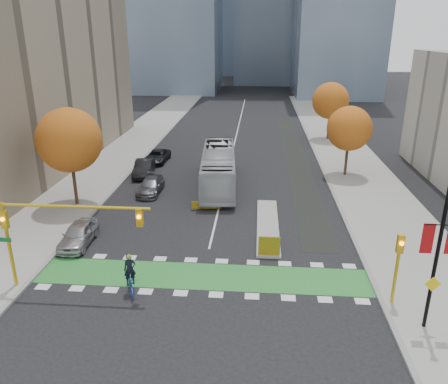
% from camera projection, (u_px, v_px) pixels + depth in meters
% --- Properties ---
extents(ground, '(300.00, 300.00, 0.00)m').
position_uv_depth(ground, '(199.00, 290.00, 24.76)').
color(ground, black).
rests_on(ground, ground).
extents(sidewalk_west, '(7.00, 120.00, 0.15)m').
position_uv_depth(sidewalk_west, '(94.00, 175.00, 44.46)').
color(sidewalk_west, gray).
rests_on(sidewalk_west, ground).
extents(sidewalk_east, '(7.00, 120.00, 0.15)m').
position_uv_depth(sidewalk_east, '(364.00, 182.00, 42.44)').
color(sidewalk_east, gray).
rests_on(sidewalk_east, ground).
extents(curb_west, '(0.30, 120.00, 0.16)m').
position_uv_depth(curb_west, '(128.00, 176.00, 44.20)').
color(curb_west, gray).
rests_on(curb_west, ground).
extents(curb_east, '(0.30, 120.00, 0.16)m').
position_uv_depth(curb_east, '(328.00, 181.00, 42.70)').
color(curb_east, gray).
rests_on(curb_east, ground).
extents(bike_crossing, '(20.00, 3.00, 0.01)m').
position_uv_depth(bike_crossing, '(203.00, 276.00, 26.16)').
color(bike_crossing, '#2A8030').
rests_on(bike_crossing, ground).
extents(centre_line, '(0.15, 70.00, 0.01)m').
position_uv_depth(centre_line, '(236.00, 135.00, 62.19)').
color(centre_line, silver).
rests_on(centre_line, ground).
extents(bike_lane_paint, '(2.50, 50.00, 0.01)m').
position_uv_depth(bike_lane_paint, '(294.00, 154.00, 52.27)').
color(bike_lane_paint, black).
rests_on(bike_lane_paint, ground).
extents(median_island, '(1.60, 10.00, 0.16)m').
position_uv_depth(median_island, '(268.00, 225.00, 32.86)').
color(median_island, gray).
rests_on(median_island, ground).
extents(hazard_board, '(1.40, 0.12, 1.30)m').
position_uv_depth(hazard_board, '(269.00, 246.00, 28.12)').
color(hazard_board, yellow).
rests_on(hazard_board, median_island).
extents(tree_west, '(5.20, 5.20, 8.22)m').
position_uv_depth(tree_west, '(69.00, 140.00, 34.95)').
color(tree_west, '#332114').
rests_on(tree_west, ground).
extents(tree_east_near, '(4.40, 4.40, 7.08)m').
position_uv_depth(tree_east_near, '(349.00, 129.00, 42.78)').
color(tree_east_near, '#332114').
rests_on(tree_east_near, ground).
extents(tree_east_far, '(4.80, 4.80, 7.65)m').
position_uv_depth(tree_east_far, '(331.00, 101.00, 57.58)').
color(tree_east_far, '#332114').
rests_on(tree_east_far, ground).
extents(traffic_signal_west, '(8.53, 0.56, 5.20)m').
position_uv_depth(traffic_signal_west, '(51.00, 224.00, 23.49)').
color(traffic_signal_west, '#BF9914').
rests_on(traffic_signal_west, ground).
extents(traffic_signal_east, '(0.35, 0.43, 4.10)m').
position_uv_depth(traffic_signal_east, '(398.00, 259.00, 22.56)').
color(traffic_signal_east, '#BF9914').
rests_on(traffic_signal_east, ground).
extents(banner_lamppost, '(1.65, 0.36, 8.28)m').
position_uv_depth(banner_lamppost, '(439.00, 245.00, 19.97)').
color(banner_lamppost, black).
rests_on(banner_lamppost, ground).
extents(cyclist, '(1.42, 2.17, 2.37)m').
position_uv_depth(cyclist, '(131.00, 280.00, 24.30)').
color(cyclist, '#223B9F').
rests_on(cyclist, ground).
extents(bus, '(3.93, 12.98, 3.56)m').
position_uv_depth(bus, '(218.00, 168.00, 40.96)').
color(bus, '#B7BCBF').
rests_on(bus, ground).
extents(parked_car_a, '(1.92, 4.50, 1.52)m').
position_uv_depth(parked_car_a, '(78.00, 234.00, 29.85)').
color(parked_car_a, '#A8A7AD').
rests_on(parked_car_a, ground).
extents(parked_car_b, '(2.09, 4.94, 1.59)m').
position_uv_depth(parked_car_b, '(144.00, 168.00, 44.29)').
color(parked_car_b, black).
rests_on(parked_car_b, ground).
extents(parked_car_c, '(1.90, 4.66, 1.35)m').
position_uv_depth(parked_car_c, '(151.00, 186.00, 39.50)').
color(parked_car_c, '#525258').
rests_on(parked_car_c, ground).
extents(parked_car_d, '(2.40, 4.87, 1.33)m').
position_uv_depth(parked_car_d, '(157.00, 156.00, 48.99)').
color(parked_car_d, black).
rests_on(parked_car_d, ground).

